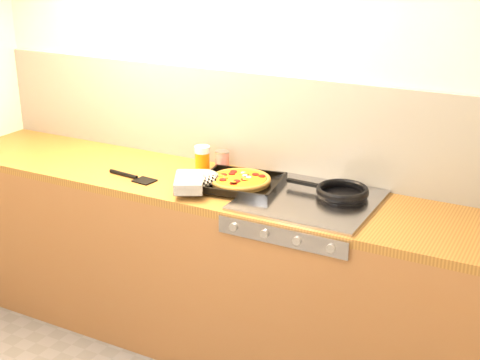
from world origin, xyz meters
The scene contains 9 objects.
room_shell centered at (0.00, 1.39, 1.15)m, with size 3.20×3.20×3.20m.
counter_run centered at (0.00, 1.10, 0.45)m, with size 3.20×0.62×0.90m.
stovetop centered at (0.45, 1.10, 0.91)m, with size 0.60×0.56×0.02m, color #A2A1A7.
pizza_on_tray centered at (0.04, 1.06, 0.94)m, with size 0.51×0.49×0.06m.
frying_pan centered at (0.57, 1.19, 0.94)m, with size 0.41×0.25×0.04m.
tomato_can centered at (-0.11, 1.28, 0.95)m, with size 0.08×0.08×0.11m.
juice_glass centered at (-0.20, 1.23, 0.97)m, with size 0.10×0.10×0.13m.
wooden_spoon centered at (0.03, 1.25, 0.91)m, with size 0.30×0.08×0.02m.
black_spatula centered at (-0.45, 0.97, 0.91)m, with size 0.29×0.10×0.02m.
Camera 1 is at (1.50, -1.55, 2.05)m, focal length 50.00 mm.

